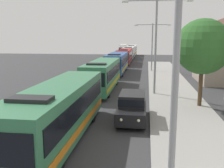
# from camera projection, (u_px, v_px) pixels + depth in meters

# --- Properties ---
(bus_lead) EXTENTS (2.58, 11.48, 3.21)m
(bus_lead) POSITION_uv_depth(u_px,v_px,m) (60.00, 110.00, 13.85)
(bus_lead) COLOR #33724C
(bus_lead) RESTS_ON ground_plane
(bus_second_in_line) EXTENTS (2.58, 11.02, 3.21)m
(bus_second_in_line) POSITION_uv_depth(u_px,v_px,m) (103.00, 74.00, 27.09)
(bus_second_in_line) COLOR #33724C
(bus_second_in_line) RESTS_ON ground_plane
(bus_middle) EXTENTS (2.58, 11.92, 3.21)m
(bus_middle) POSITION_uv_depth(u_px,v_px,m) (117.00, 62.00, 40.07)
(bus_middle) COLOR #284C8C
(bus_middle) RESTS_ON ground_plane
(bus_fourth_in_line) EXTENTS (2.58, 11.43, 3.21)m
(bus_fourth_in_line) POSITION_uv_depth(u_px,v_px,m) (125.00, 56.00, 53.45)
(bus_fourth_in_line) COLOR maroon
(bus_fourth_in_line) RESTS_ON ground_plane
(bus_rear) EXTENTS (2.58, 12.06, 3.21)m
(bus_rear) POSITION_uv_depth(u_px,v_px,m) (129.00, 52.00, 66.27)
(bus_rear) COLOR silver
(bus_rear) RESTS_ON ground_plane
(bus_tail_end) EXTENTS (2.58, 12.33, 3.21)m
(bus_tail_end) POSITION_uv_depth(u_px,v_px,m) (132.00, 50.00, 79.26)
(bus_tail_end) COLOR silver
(bus_tail_end) RESTS_ON ground_plane
(white_suv) EXTENTS (1.86, 4.74, 1.90)m
(white_suv) POSITION_uv_depth(u_px,v_px,m) (132.00, 106.00, 17.21)
(white_suv) COLOR black
(white_suv) RESTS_ON ground_plane
(box_truck_oncoming) EXTENTS (2.35, 7.92, 3.15)m
(box_truck_oncoming) POSITION_uv_depth(u_px,v_px,m) (123.00, 49.00, 86.20)
(box_truck_oncoming) COLOR white
(box_truck_oncoming) RESTS_ON ground_plane
(streetlamp_near) EXTENTS (6.41, 0.28, 7.55)m
(streetlamp_near) POSITION_uv_depth(u_px,v_px,m) (176.00, 63.00, 7.05)
(streetlamp_near) COLOR gray
(streetlamp_near) RESTS_ON sidewalk
(streetlamp_mid) EXTENTS (6.42, 0.28, 8.96)m
(streetlamp_mid) POSITION_uv_depth(u_px,v_px,m) (156.00, 37.00, 24.11)
(streetlamp_mid) COLOR gray
(streetlamp_mid) RESTS_ON sidewalk
(streetlamp_far) EXTENTS (5.78, 0.28, 7.58)m
(streetlamp_far) POSITION_uv_depth(u_px,v_px,m) (152.00, 42.00, 41.45)
(streetlamp_far) COLOR gray
(streetlamp_far) RESTS_ON sidewalk
(roadside_tree) EXTENTS (4.30, 4.30, 6.85)m
(roadside_tree) POSITION_uv_depth(u_px,v_px,m) (203.00, 47.00, 19.77)
(roadside_tree) COLOR #4C3823
(roadside_tree) RESTS_ON sidewalk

